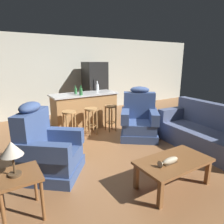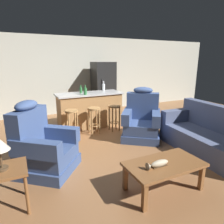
% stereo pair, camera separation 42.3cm
% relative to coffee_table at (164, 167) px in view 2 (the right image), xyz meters
% --- Properties ---
extents(ground_plane, '(12.00, 12.00, 0.00)m').
position_rel_coffee_table_xyz_m(ground_plane, '(0.03, 1.84, -0.36)').
color(ground_plane, brown).
extents(back_wall, '(12.00, 0.05, 2.60)m').
position_rel_coffee_table_xyz_m(back_wall, '(0.03, 4.96, 0.94)').
color(back_wall, '#B2B2A3').
rests_on(back_wall, ground_plane).
extents(coffee_table, '(1.10, 0.60, 0.42)m').
position_rel_coffee_table_xyz_m(coffee_table, '(0.00, 0.00, 0.00)').
color(coffee_table, brown).
rests_on(coffee_table, ground_plane).
extents(fish_figurine, '(0.34, 0.10, 0.10)m').
position_rel_coffee_table_xyz_m(fish_figurine, '(-0.15, -0.04, 0.10)').
color(fish_figurine, '#4C3823').
rests_on(fish_figurine, coffee_table).
extents(couch, '(0.97, 1.95, 0.94)m').
position_rel_coffee_table_xyz_m(couch, '(1.60, 0.58, -0.02)').
color(couch, '#4C5675').
rests_on(couch, ground_plane).
extents(recliner_near_lamp, '(1.18, 1.18, 1.20)m').
position_rel_coffee_table_xyz_m(recliner_near_lamp, '(-1.47, 1.29, 0.06)').
color(recliner_near_lamp, '#384C7A').
rests_on(recliner_near_lamp, ground_plane).
extents(recliner_near_island, '(1.18, 1.18, 1.20)m').
position_rel_coffee_table_xyz_m(recliner_near_island, '(0.84, 1.82, 0.06)').
color(recliner_near_island, '#384C7A').
rests_on(recliner_near_island, ground_plane).
extents(end_table, '(0.48, 0.48, 0.56)m').
position_rel_coffee_table_xyz_m(end_table, '(-1.98, 0.53, 0.10)').
color(end_table, brown).
rests_on(end_table, ground_plane).
extents(kitchen_island, '(1.80, 0.70, 0.95)m').
position_rel_coffee_table_xyz_m(kitchen_island, '(0.03, 3.19, 0.11)').
color(kitchen_island, '#9E7042').
rests_on(kitchen_island, ground_plane).
extents(bar_stool_left, '(0.32, 0.32, 0.68)m').
position_rel_coffee_table_xyz_m(bar_stool_left, '(-0.64, 2.56, 0.11)').
color(bar_stool_left, '#A87A47').
rests_on(bar_stool_left, ground_plane).
extents(bar_stool_middle, '(0.32, 0.32, 0.68)m').
position_rel_coffee_table_xyz_m(bar_stool_middle, '(-0.08, 2.56, 0.11)').
color(bar_stool_middle, '#A87A47').
rests_on(bar_stool_middle, ground_plane).
extents(bar_stool_right, '(0.32, 0.32, 0.68)m').
position_rel_coffee_table_xyz_m(bar_stool_right, '(0.48, 2.56, 0.11)').
color(bar_stool_right, olive).
rests_on(bar_stool_right, ground_plane).
extents(refrigerator, '(0.70, 0.69, 1.76)m').
position_rel_coffee_table_xyz_m(refrigerator, '(0.97, 4.39, 0.52)').
color(refrigerator, black).
rests_on(refrigerator, ground_plane).
extents(bottle_tall_green, '(0.09, 0.09, 0.28)m').
position_rel_coffee_table_xyz_m(bottle_tall_green, '(0.57, 3.45, 0.69)').
color(bottle_tall_green, silver).
rests_on(bottle_tall_green, kitchen_island).
extents(bottle_short_amber, '(0.08, 0.08, 0.25)m').
position_rel_coffee_table_xyz_m(bottle_short_amber, '(-0.16, 2.95, 0.68)').
color(bottle_short_amber, '#2D6B38').
rests_on(bottle_short_amber, kitchen_island).
extents(bottle_wine_dark, '(0.07, 0.07, 0.22)m').
position_rel_coffee_table_xyz_m(bottle_wine_dark, '(-0.19, 3.23, 0.67)').
color(bottle_wine_dark, '#2D6B38').
rests_on(bottle_wine_dark, kitchen_island).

